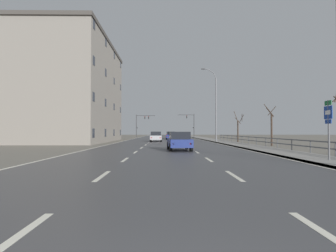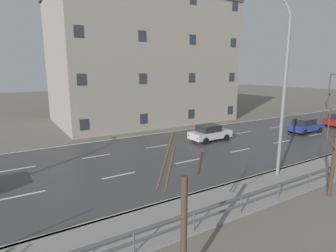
# 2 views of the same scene
# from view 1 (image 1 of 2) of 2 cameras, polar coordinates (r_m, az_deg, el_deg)

# --- Properties ---
(ground_plane) EXTENTS (160.00, 160.00, 0.12)m
(ground_plane) POSITION_cam_1_polar(r_m,az_deg,el_deg) (50.05, -0.61, -3.07)
(ground_plane) COLOR #666056
(road_asphalt_strip) EXTENTS (14.00, 120.00, 0.03)m
(road_asphalt_strip) POSITION_cam_1_polar(r_m,az_deg,el_deg) (62.04, -0.64, -2.64)
(road_asphalt_strip) COLOR #3D3D3F
(road_asphalt_strip) RESTS_ON ground
(sidewalk_right) EXTENTS (3.00, 120.00, 0.12)m
(sidewalk_right) POSITION_cam_1_polar(r_m,az_deg,el_deg) (62.63, 7.10, -2.57)
(sidewalk_right) COLOR gray
(sidewalk_right) RESTS_ON ground
(guardrail) EXTENTS (0.07, 39.98, 1.00)m
(guardrail) POSITION_cam_1_polar(r_m,az_deg,el_deg) (29.13, 19.31, -2.85)
(guardrail) COLOR #515459
(guardrail) RESTS_ON ground
(street_lamp_foreground) EXTENTS (2.49, 0.24, 10.95)m
(street_lamp_foreground) POSITION_cam_1_polar(r_m,az_deg,el_deg) (14.35, 32.29, 14.23)
(street_lamp_foreground) COLOR slate
(street_lamp_foreground) RESTS_ON ground
(street_lamp_midground) EXTENTS (2.31, 0.24, 11.08)m
(street_lamp_midground) POSITION_cam_1_polar(r_m,az_deg,el_deg) (40.49, 10.09, 4.30)
(street_lamp_midground) COLOR slate
(street_lamp_midground) RESTS_ON ground
(highway_sign) EXTENTS (0.09, 0.68, 3.23)m
(highway_sign) POSITION_cam_1_polar(r_m,az_deg,el_deg) (16.12, 31.18, 0.69)
(highway_sign) COLOR slate
(highway_sign) RESTS_ON ground
(traffic_signal_right) EXTENTS (4.48, 0.36, 6.37)m
(traffic_signal_right) POSITION_cam_1_polar(r_m,az_deg,el_deg) (72.37, 5.02, 0.83)
(traffic_signal_right) COLOR #38383A
(traffic_signal_right) RESTS_ON ground
(traffic_signal_left) EXTENTS (5.28, 0.36, 6.22)m
(traffic_signal_left) POSITION_cam_1_polar(r_m,az_deg,el_deg) (73.74, -5.81, 0.92)
(traffic_signal_left) COLOR #38383A
(traffic_signal_left) RESTS_ON ground
(car_far_right) EXTENTS (1.92, 4.15, 1.57)m
(car_far_right) POSITION_cam_1_polar(r_m,az_deg,el_deg) (52.67, 0.61, -2.04)
(car_far_right) COLOR navy
(car_far_right) RESTS_ON ground
(car_near_left) EXTENTS (2.02, 4.19, 1.57)m
(car_near_left) POSITION_cam_1_polar(r_m,az_deg,el_deg) (22.18, 2.43, -3.21)
(car_near_left) COLOR navy
(car_near_left) RESTS_ON ground
(car_near_right) EXTENTS (1.91, 4.14, 1.57)m
(car_near_right) POSITION_cam_1_polar(r_m,az_deg,el_deg) (41.67, -2.61, -2.26)
(car_near_right) COLOR #B7B7BC
(car_near_right) RESTS_ON ground
(car_far_left) EXTENTS (2.02, 4.19, 1.57)m
(car_far_left) POSITION_cam_1_polar(r_m,az_deg,el_deg) (59.57, 0.51, -1.94)
(car_far_left) COLOR maroon
(car_far_left) RESTS_ON ground
(brick_building) EXTENTS (14.02, 22.18, 15.54)m
(brick_building) POSITION_cam_1_polar(r_m,az_deg,el_deg) (44.65, -21.04, 6.87)
(brick_building) COLOR gray
(brick_building) RESTS_ON ground
(bare_tree_mid) EXTENTS (1.45, 1.52, 4.68)m
(bare_tree_mid) POSITION_cam_1_polar(r_m,az_deg,el_deg) (31.78, 21.30, -0.25)
(bare_tree_mid) COLOR #423328
(bare_tree_mid) RESTS_ON ground
(bare_tree_far) EXTENTS (1.35, 1.63, 4.66)m
(bare_tree_far) POSITION_cam_1_polar(r_m,az_deg,el_deg) (41.04, 14.82, -0.56)
(bare_tree_far) COLOR #423328
(bare_tree_far) RESTS_ON ground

